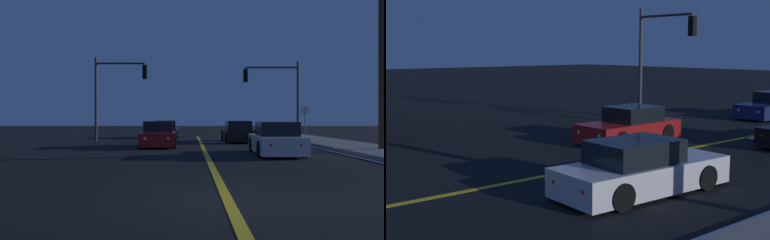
{
  "view_description": "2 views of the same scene",
  "coord_description": "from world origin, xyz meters",
  "views": [
    {
      "loc": [
        -0.69,
        -7.46,
        1.46
      ],
      "look_at": [
        -0.52,
        19.43,
        1.39
      ],
      "focal_mm": 39.12,
      "sensor_mm": 36.0,
      "label": 1
    },
    {
      "loc": [
        11.29,
        0.62,
        3.48
      ],
      "look_at": [
        -1.68,
        11.38,
        1.17
      ],
      "focal_mm": 48.31,
      "sensor_mm": 36.0,
      "label": 2
    }
  ],
  "objects": [
    {
      "name": "lane_line_center",
      "position": [
        0.0,
        10.14,
        0.01
      ],
      "size": [
        0.2,
        34.46,
        0.01
      ],
      "primitive_type": "cube",
      "color": "gold",
      "rests_on": "ground"
    },
    {
      "name": "car_following_oncoming_white",
      "position": [
        2.85,
        9.59,
        0.58
      ],
      "size": [
        1.97,
        4.63,
        1.34
      ],
      "rotation": [
        0.0,
        0.0,
        -0.04
      ],
      "color": "silver",
      "rests_on": "ground"
    },
    {
      "name": "car_parked_curb_red",
      "position": [
        -2.31,
        14.44,
        0.58
      ],
      "size": [
        1.95,
        4.18,
        1.34
      ],
      "rotation": [
        0.0,
        0.0,
        3.17
      ],
      "color": "maroon",
      "rests_on": "ground"
    },
    {
      "name": "traffic_signal_far_left",
      "position": [
        -5.53,
        19.67,
        3.62
      ],
      "size": [
        3.39,
        0.28,
        5.47
      ],
      "color": "#38383D",
      "rests_on": "ground"
    },
    {
      "name": "lane_line_edge_right",
      "position": [
        5.7,
        10.14,
        0.01
      ],
      "size": [
        0.16,
        34.46,
        0.01
      ],
      "primitive_type": "cube",
      "color": "white",
      "rests_on": "ground"
    }
  ]
}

